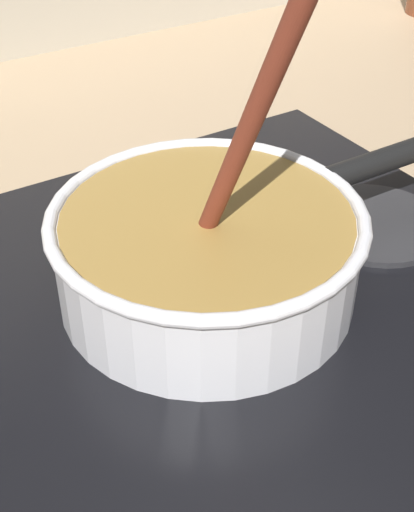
{
  "coord_description": "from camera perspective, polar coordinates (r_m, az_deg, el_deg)",
  "views": [
    {
      "loc": [
        -0.15,
        -0.21,
        0.38
      ],
      "look_at": [
        0.08,
        0.17,
        0.05
      ],
      "focal_mm": 49.11,
      "sensor_mm": 36.0,
      "label": 1
    }
  ],
  "objects": [
    {
      "name": "burner_ring",
      "position": [
        0.57,
        0.0,
        -2.66
      ],
      "size": [
        0.2,
        0.2,
        0.01
      ],
      "primitive_type": "torus",
      "color": "#592D0C",
      "rests_on": "hob_plate"
    },
    {
      "name": "hob_plate",
      "position": [
        0.58,
        0.0,
        -3.42
      ],
      "size": [
        0.56,
        0.48,
        0.01
      ],
      "primitive_type": "cube",
      "color": "black",
      "rests_on": "ground"
    },
    {
      "name": "spare_burner",
      "position": [
        0.67,
        13.51,
        2.62
      ],
      "size": [
        0.13,
        0.13,
        0.01
      ],
      "primitive_type": "cylinder",
      "color": "#262628",
      "rests_on": "hob_plate"
    },
    {
      "name": "cooking_pan",
      "position": [
        0.55,
        0.13,
        0.5
      ],
      "size": [
        0.36,
        0.25,
        0.29
      ],
      "color": "silver",
      "rests_on": "hob_plate"
    }
  ]
}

